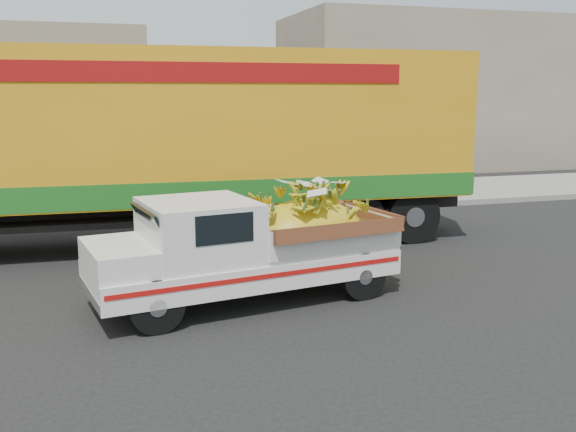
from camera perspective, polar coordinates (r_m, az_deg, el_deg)
name	(u,v)px	position (r m, az deg, el deg)	size (l,w,h in m)	color
ground	(160,315)	(9.06, -11.29, -8.61)	(100.00, 100.00, 0.00)	black
curb	(130,221)	(15.38, -13.86, -0.40)	(60.00, 0.25, 0.15)	gray
sidewalk	(125,206)	(17.44, -14.28, 0.87)	(60.00, 4.00, 0.14)	gray
building_right	(456,93)	(28.26, 14.70, 10.51)	(14.00, 6.00, 6.00)	gray
pickup_truck	(266,243)	(9.39, -1.95, -2.45)	(4.59, 2.30, 1.54)	black
semi_trailer	(172,139)	(12.75, -10.28, 6.78)	(12.03, 3.00, 3.80)	black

